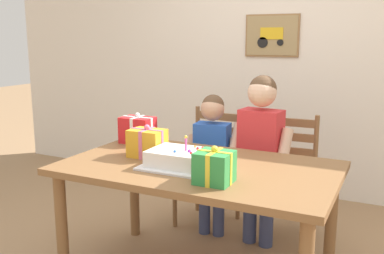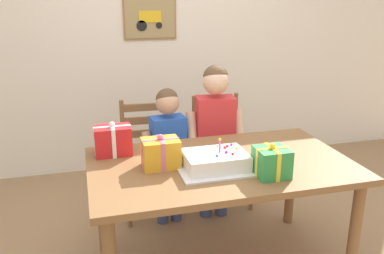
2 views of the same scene
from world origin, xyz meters
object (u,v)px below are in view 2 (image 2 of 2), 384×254
object	(u,v)px
birthday_cake	(215,162)
child_older	(215,128)
gift_box_beside_cake	(272,162)
child_younger	(168,144)
chair_right	(221,150)
dining_table	(220,176)
gift_box_corner_small	(113,140)
gift_box_red_large	(161,153)
chair_left	(149,158)

from	to	relation	value
birthday_cake	child_older	world-z (taller)	child_older
gift_box_beside_cake	child_younger	distance (m)	1.01
chair_right	child_younger	world-z (taller)	child_younger
birthday_cake	child_older	bearing A→B (deg)	71.79
gift_box_beside_cake	child_older	size ratio (longest dim) A/B	0.16
dining_table	chair_right	world-z (taller)	chair_right
dining_table	gift_box_corner_small	bearing A→B (deg)	153.44
gift_box_beside_cake	chair_right	xyz separation A→B (m)	(0.10, 1.13, -0.37)
gift_box_red_large	gift_box_corner_small	world-z (taller)	gift_box_corner_small
dining_table	birthday_cake	world-z (taller)	birthday_cake
child_younger	chair_right	bearing A→B (deg)	24.38
gift_box_red_large	child_younger	xyz separation A→B (m)	(0.18, 0.62, -0.18)
gift_box_beside_cake	chair_right	size ratio (longest dim) A/B	0.22
dining_table	child_younger	world-z (taller)	child_younger
birthday_cake	chair_right	world-z (taller)	birthday_cake
gift_box_corner_small	chair_right	distance (m)	1.15
dining_table	chair_left	xyz separation A→B (m)	(-0.31, 0.87, -0.19)
gift_box_red_large	child_older	world-z (taller)	child_older
dining_table	birthday_cake	xyz separation A→B (m)	(-0.07, -0.09, 0.14)
gift_box_corner_small	child_older	world-z (taller)	child_older
chair_right	child_older	world-z (taller)	child_older
birthday_cake	chair_right	bearing A→B (deg)	68.82
gift_box_red_large	gift_box_corner_small	size ratio (longest dim) A/B	0.94
birthday_cake	dining_table	bearing A→B (deg)	54.16
dining_table	gift_box_red_large	distance (m)	0.41
dining_table	child_older	size ratio (longest dim) A/B	1.29
gift_box_beside_cake	gift_box_corner_small	size ratio (longest dim) A/B	0.85
chair_right	child_younger	bearing A→B (deg)	-155.62
gift_box_red_large	chair_left	distance (m)	0.93
birthday_cake	child_older	distance (m)	0.78
child_older	gift_box_corner_small	bearing A→B (deg)	-157.06
child_older	gift_box_beside_cake	bearing A→B (deg)	-87.93
dining_table	child_older	xyz separation A→B (m)	(0.18, 0.65, 0.09)
gift_box_beside_cake	child_younger	world-z (taller)	child_younger
birthday_cake	gift_box_beside_cake	distance (m)	0.32
gift_box_corner_small	child_older	xyz separation A→B (m)	(0.80, 0.34, -0.09)
gift_box_red_large	child_younger	size ratio (longest dim) A/B	0.20
dining_table	gift_box_red_large	size ratio (longest dim) A/B	7.21
birthday_cake	child_younger	size ratio (longest dim) A/B	0.41
child_younger	chair_left	bearing A→B (deg)	117.25
gift_box_corner_small	birthday_cake	bearing A→B (deg)	-35.95
chair_left	child_younger	distance (m)	0.32
gift_box_beside_cake	child_older	world-z (taller)	child_older
chair_left	child_younger	size ratio (longest dim) A/B	0.85
dining_table	child_younger	distance (m)	0.67
gift_box_red_large	gift_box_beside_cake	size ratio (longest dim) A/B	1.11
gift_box_beside_cake	gift_box_corner_small	xyz separation A→B (m)	(-0.83, 0.57, 0.01)
child_older	child_younger	size ratio (longest dim) A/B	1.14
chair_right	dining_table	bearing A→B (deg)	-109.41
dining_table	child_younger	bearing A→B (deg)	106.41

